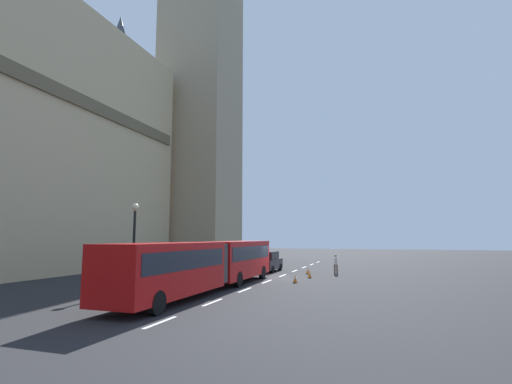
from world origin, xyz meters
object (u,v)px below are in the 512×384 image
(traffic_cone_west, at_px, (295,279))
(traffic_cone_middle, at_px, (310,274))
(sedan_lead, at_px, (268,262))
(articulated_bus, at_px, (208,261))
(traffic_cone_east, at_px, (308,271))
(pedestrian_near_cones, at_px, (336,264))
(street_lamp, at_px, (134,239))

(traffic_cone_west, bearing_deg, traffic_cone_middle, -6.46)
(sedan_lead, height_order, traffic_cone_middle, sedan_lead)
(articulated_bus, height_order, traffic_cone_east, articulated_bus)
(traffic_cone_west, xyz_separation_m, pedestrian_near_cones, (6.97, -2.05, 0.63))
(pedestrian_near_cones, bearing_deg, sedan_lead, 82.60)
(sedan_lead, distance_m, street_lamp, 15.33)
(traffic_cone_middle, xyz_separation_m, pedestrian_near_cones, (3.46, -1.65, 0.63))
(traffic_cone_east, bearing_deg, traffic_cone_middle, -166.76)
(sedan_lead, distance_m, traffic_cone_east, 4.21)
(street_lamp, bearing_deg, traffic_cone_east, -31.50)
(traffic_cone_west, distance_m, traffic_cone_east, 6.67)
(traffic_cone_west, xyz_separation_m, traffic_cone_middle, (3.51, -0.40, 0.00))
(sedan_lead, relative_size, street_lamp, 0.83)
(articulated_bus, xyz_separation_m, street_lamp, (-1.14, 4.51, 1.31))
(traffic_cone_west, relative_size, pedestrian_near_cones, 0.34)
(articulated_bus, height_order, sedan_lead, articulated_bus)
(traffic_cone_west, height_order, pedestrian_near_cones, pedestrian_near_cones)
(articulated_bus, distance_m, traffic_cone_east, 12.93)
(traffic_cone_middle, distance_m, traffic_cone_east, 3.24)
(articulated_bus, height_order, street_lamp, street_lamp)
(street_lamp, distance_m, pedestrian_near_cones, 17.51)
(articulated_bus, xyz_separation_m, traffic_cone_middle, (9.14, -4.47, -1.46))
(pedestrian_near_cones, bearing_deg, traffic_cone_west, 163.63)
(sedan_lead, height_order, traffic_cone_west, sedan_lead)
(pedestrian_near_cones, bearing_deg, street_lamp, 142.30)
(sedan_lead, xyz_separation_m, pedestrian_near_cones, (-0.83, -6.40, -0.00))
(articulated_bus, distance_m, street_lamp, 4.83)
(traffic_cone_west, bearing_deg, pedestrian_near_cones, -16.37)
(sedan_lead, relative_size, pedestrian_near_cones, 2.60)
(articulated_bus, bearing_deg, traffic_cone_east, -16.85)
(traffic_cone_east, bearing_deg, traffic_cone_west, -177.04)
(articulated_bus, distance_m, traffic_cone_middle, 10.28)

